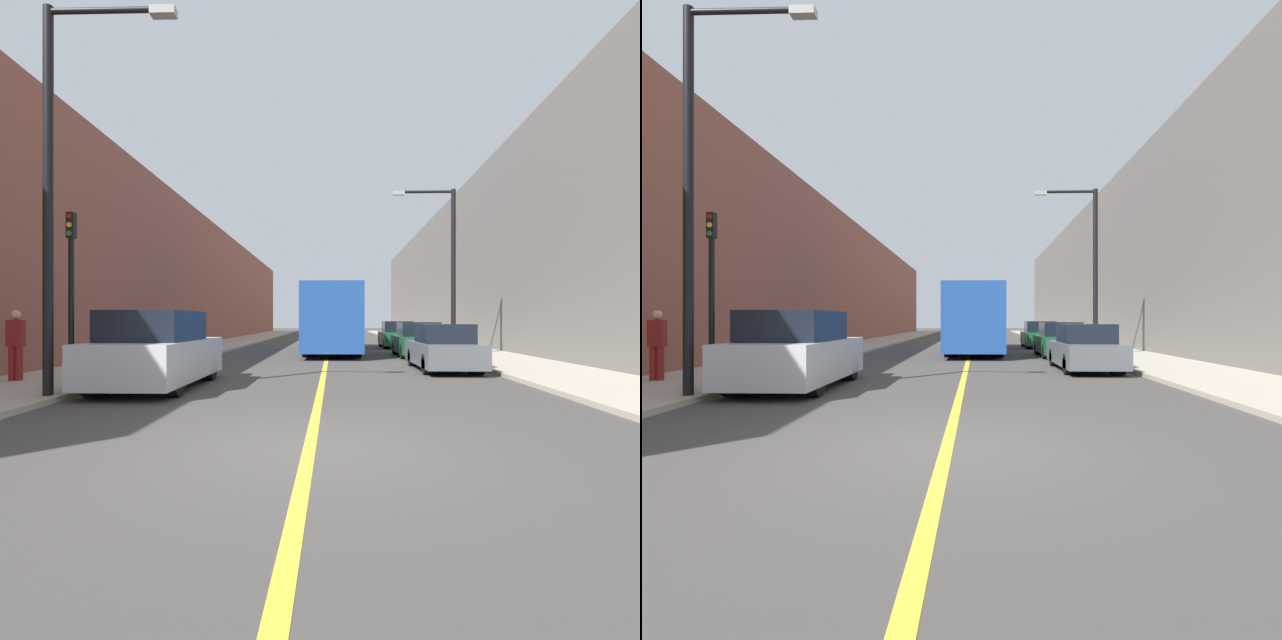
{
  "view_description": "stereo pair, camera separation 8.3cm",
  "coord_description": "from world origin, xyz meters",
  "views": [
    {
      "loc": [
        0.31,
        -6.25,
        1.61
      ],
      "look_at": [
        -0.32,
        15.95,
        1.63
      ],
      "focal_mm": 28.0,
      "sensor_mm": 36.0,
      "label": 1
    },
    {
      "loc": [
        0.39,
        -6.24,
        1.61
      ],
      "look_at": [
        -0.32,
        15.95,
        1.63
      ],
      "focal_mm": 28.0,
      "sensor_mm": 36.0,
      "label": 2
    }
  ],
  "objects": [
    {
      "name": "parked_suv_left",
      "position": [
        -3.92,
        5.52,
        0.85
      ],
      "size": [
        2.03,
        4.74,
        1.83
      ],
      "color": "silver",
      "rests_on": "ground"
    },
    {
      "name": "bus",
      "position": [
        0.22,
        19.13,
        1.71
      ],
      "size": [
        2.59,
        11.52,
        3.19
      ],
      "color": "#1E4793",
      "rests_on": "ground"
    },
    {
      "name": "sidewalk_left",
      "position": [
        -6.83,
        30.0,
        0.06
      ],
      "size": [
        3.47,
        72.0,
        0.12
      ],
      "primitive_type": "cube",
      "color": "#A89E8C",
      "rests_on": "ground"
    },
    {
      "name": "building_row_left",
      "position": [
        -10.56,
        30.0,
        4.41
      ],
      "size": [
        4.0,
        72.0,
        8.82
      ],
      "primitive_type": "cube",
      "color": "brown",
      "rests_on": "ground"
    },
    {
      "name": "ground_plane",
      "position": [
        0.0,
        0.0,
        0.0
      ],
      "size": [
        200.0,
        200.0,
        0.0
      ],
      "primitive_type": "plane",
      "color": "#3F3D3A"
    },
    {
      "name": "pedestrian",
      "position": [
        -7.61,
        5.92,
        1.02
      ],
      "size": [
        0.38,
        0.24,
        1.75
      ],
      "color": "maroon",
      "rests_on": "sidewalk_left"
    },
    {
      "name": "traffic_light",
      "position": [
        -5.29,
        4.21,
        2.2
      ],
      "size": [
        0.16,
        0.18,
        3.79
      ],
      "color": "black",
      "rests_on": "sidewalk_left"
    },
    {
      "name": "sidewalk_right",
      "position": [
        6.83,
        30.0,
        0.06
      ],
      "size": [
        3.47,
        72.0,
        0.12
      ],
      "primitive_type": "cube",
      "color": "#A89E8C",
      "rests_on": "ground"
    },
    {
      "name": "car_right_mid",
      "position": [
        4.01,
        16.01,
        0.69
      ],
      "size": [
        1.85,
        4.56,
        1.54
      ],
      "color": "#145128",
      "rests_on": "ground"
    },
    {
      "name": "building_row_right",
      "position": [
        10.56,
        30.0,
        5.14
      ],
      "size": [
        4.0,
        72.0,
        10.28
      ],
      "primitive_type": "cube",
      "color": "#66605B",
      "rests_on": "ground"
    },
    {
      "name": "street_lamp_left",
      "position": [
        -5.16,
        3.52,
        4.54
      ],
      "size": [
        2.67,
        0.24,
        7.75
      ],
      "color": "black",
      "rests_on": "sidewalk_left"
    },
    {
      "name": "road_center_line",
      "position": [
        0.0,
        30.0,
        0.0
      ],
      "size": [
        0.16,
        72.0,
        0.01
      ],
      "primitive_type": "cube",
      "color": "gold",
      "rests_on": "ground"
    },
    {
      "name": "street_lamp_right",
      "position": [
        5.14,
        15.12,
        4.19
      ],
      "size": [
        2.67,
        0.24,
        7.08
      ],
      "color": "black",
      "rests_on": "sidewalk_right"
    },
    {
      "name": "car_right_far",
      "position": [
        4.02,
        23.29,
        0.7
      ],
      "size": [
        1.87,
        4.28,
        1.56
      ],
      "color": "#145128",
      "rests_on": "ground"
    },
    {
      "name": "car_right_near",
      "position": [
        3.82,
        9.94,
        0.68
      ],
      "size": [
        1.77,
        4.53,
        1.49
      ],
      "color": "#51565B",
      "rests_on": "ground"
    }
  ]
}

